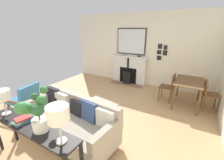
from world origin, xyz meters
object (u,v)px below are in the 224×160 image
Objects in this scene: sofa at (70,121)px; ottoman at (100,109)px; dining_table at (189,84)px; console_table at (31,131)px; potted_plant at (36,112)px; book_stack at (23,120)px; mantel_bowl_near at (123,55)px; table_lamp_near_end at (2,96)px; dining_chair_by_back_wall at (208,93)px; fireplace at (129,71)px; armchair_accent at (26,97)px; table_lamp_far_end at (58,115)px; dining_chair_near_fireplace at (170,85)px; mantel_bowl_far at (139,56)px.

ottoman is at bearing 173.02° from sofa.
console_table is at bearing -29.42° from dining_table.
potted_plant is 1.98× the size of book_stack.
console_table is 5.71× the size of book_stack.
mantel_bowl_near is 0.13× the size of dining_table.
console_table is at bearing 90.00° from table_lamp_near_end.
console_table is 2.88× the size of potted_plant.
dining_table is 1.33× the size of dining_chair_by_back_wall.
fireplace is 1.76× the size of dining_chair_by_back_wall.
dining_chair_by_back_wall reaches higher than book_stack.
fireplace is 3.37× the size of table_lamp_near_end.
armchair_accent is 0.94× the size of dining_chair_by_back_wall.
book_stack is at bearing -31.82° from dining_table.
sofa reaches higher than book_stack.
book_stack reaches higher than console_table.
sofa is 0.82m from console_table.
table_lamp_far_end is 0.43m from potted_plant.
potted_plant is 0.52m from book_stack.
fireplace is at bearing 84.20° from mantel_bowl_near.
dining_chair_near_fireplace is at bearing 64.54° from mantel_bowl_near.
mantel_bowl_near reaches higher than book_stack.
sofa is at bearing 4.76° from fireplace.
table_lamp_near_end is 1.32m from table_lamp_far_end.
dining_table is (-1.76, 1.81, 0.41)m from ottoman.
ottoman is (2.71, 0.68, -0.89)m from mantel_bowl_near.
ottoman is 1.00× the size of dining_chair_near_fireplace.
table_lamp_near_end is at bearing -9.91° from mantel_bowl_far.
fireplace reaches higher than ottoman.
table_lamp_far_end is at bearing 18.51° from ottoman.
table_lamp_near_end is 0.90m from potted_plant.
table_lamp_far_end is 0.84× the size of potted_plant.
table_lamp_near_end is at bearing 49.05° from armchair_accent.
book_stack reaches higher than dining_table.
table_lamp_far_end reaches higher than mantel_bowl_far.
mantel_bowl_far reaches higher than ottoman.
table_lamp_far_end is (0.90, 2.36, 0.70)m from armchair_accent.
potted_plant is at bearing 1.84° from mantel_bowl_far.
armchair_accent is at bearing -22.33° from fireplace.
table_lamp_far_end reaches higher than dining_table.
table_lamp_far_end is 0.59× the size of dining_chair_near_fireplace.
armchair_accent is (3.42, -1.41, -0.06)m from fireplace.
table_lamp_far_end is (0.00, 0.66, 0.49)m from console_table.
dining_table is at bearing 142.84° from table_lamp_near_end.
console_table reaches higher than ottoman.
dining_chair_by_back_wall reaches higher than console_table.
mantel_bowl_far is 0.18× the size of armchair_accent.
mantel_bowl_far is 4.38m from console_table.
console_table is 0.82m from table_lamp_far_end.
book_stack is at bearing 4.98° from mantel_bowl_near.
mantel_bowl_far is 0.28× the size of table_lamp_far_end.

